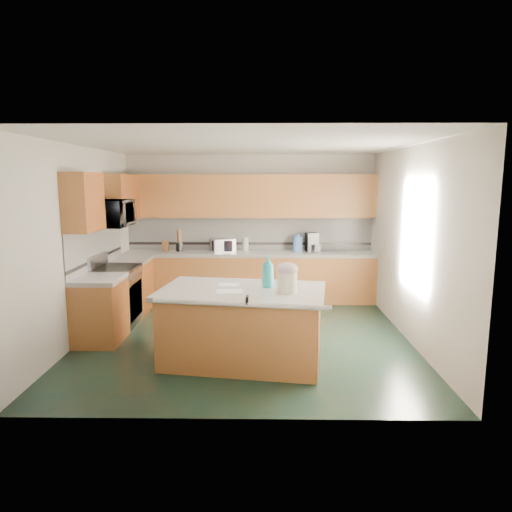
{
  "coord_description": "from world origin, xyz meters",
  "views": [
    {
      "loc": [
        0.25,
        -6.29,
        2.22
      ],
      "look_at": [
        0.15,
        0.35,
        1.12
      ],
      "focal_mm": 32.0,
      "sensor_mm": 36.0,
      "label": 1
    }
  ],
  "objects_px": {
    "knife_block": "(165,246)",
    "toaster_oven": "(223,245)",
    "treat_jar": "(287,282)",
    "soap_bottle_island": "(268,271)",
    "coffee_maker": "(312,242)",
    "island_base": "(243,328)",
    "island_top": "(242,291)"
  },
  "relations": [
    {
      "from": "island_top",
      "to": "knife_block",
      "type": "xyz_separation_m",
      "value": [
        -1.56,
        2.94,
        0.13
      ]
    },
    {
      "from": "island_base",
      "to": "knife_block",
      "type": "xyz_separation_m",
      "value": [
        -1.56,
        2.94,
        0.59
      ]
    },
    {
      "from": "island_base",
      "to": "island_top",
      "type": "height_order",
      "value": "island_top"
    },
    {
      "from": "island_top",
      "to": "soap_bottle_island",
      "type": "xyz_separation_m",
      "value": [
        0.31,
        0.1,
        0.23
      ]
    },
    {
      "from": "soap_bottle_island",
      "to": "coffee_maker",
      "type": "xyz_separation_m",
      "value": [
        0.85,
        2.88,
        -0.03
      ]
    },
    {
      "from": "soap_bottle_island",
      "to": "toaster_oven",
      "type": "bearing_deg",
      "value": 122.06
    },
    {
      "from": "soap_bottle_island",
      "to": "coffee_maker",
      "type": "relative_size",
      "value": 1.15
    },
    {
      "from": "coffee_maker",
      "to": "island_base",
      "type": "bearing_deg",
      "value": -120.57
    },
    {
      "from": "island_top",
      "to": "toaster_oven",
      "type": "distance_m",
      "value": 2.99
    },
    {
      "from": "island_base",
      "to": "soap_bottle_island",
      "type": "relative_size",
      "value": 4.65
    },
    {
      "from": "knife_block",
      "to": "toaster_oven",
      "type": "height_order",
      "value": "toaster_oven"
    },
    {
      "from": "toaster_oven",
      "to": "coffee_maker",
      "type": "height_order",
      "value": "coffee_maker"
    },
    {
      "from": "treat_jar",
      "to": "soap_bottle_island",
      "type": "distance_m",
      "value": 0.36
    },
    {
      "from": "soap_bottle_island",
      "to": "knife_block",
      "type": "xyz_separation_m",
      "value": [
        -1.87,
        2.85,
        -0.1
      ]
    },
    {
      "from": "island_base",
      "to": "knife_block",
      "type": "distance_m",
      "value": 3.38
    },
    {
      "from": "coffee_maker",
      "to": "toaster_oven",
      "type": "bearing_deg",
      "value": 171.77
    },
    {
      "from": "island_base",
      "to": "island_top",
      "type": "relative_size",
      "value": 0.95
    },
    {
      "from": "island_base",
      "to": "soap_bottle_island",
      "type": "bearing_deg",
      "value": 25.56
    },
    {
      "from": "toaster_oven",
      "to": "island_base",
      "type": "bearing_deg",
      "value": -105.29
    },
    {
      "from": "island_top",
      "to": "treat_jar",
      "type": "distance_m",
      "value": 0.58
    },
    {
      "from": "treat_jar",
      "to": "toaster_oven",
      "type": "height_order",
      "value": "treat_jar"
    },
    {
      "from": "knife_block",
      "to": "coffee_maker",
      "type": "xyz_separation_m",
      "value": [
        2.72,
        0.03,
        0.08
      ]
    },
    {
      "from": "island_base",
      "to": "toaster_oven",
      "type": "height_order",
      "value": "toaster_oven"
    },
    {
      "from": "treat_jar",
      "to": "knife_block",
      "type": "xyz_separation_m",
      "value": [
        -2.09,
        3.12,
        -0.02
      ]
    },
    {
      "from": "treat_jar",
      "to": "coffee_maker",
      "type": "relative_size",
      "value": 0.7
    },
    {
      "from": "island_top",
      "to": "knife_block",
      "type": "bearing_deg",
      "value": 126.43
    },
    {
      "from": "island_base",
      "to": "toaster_oven",
      "type": "xyz_separation_m",
      "value": [
        -0.49,
        2.94,
        0.61
      ]
    },
    {
      "from": "toaster_oven",
      "to": "soap_bottle_island",
      "type": "bearing_deg",
      "value": -99.0
    },
    {
      "from": "soap_bottle_island",
      "to": "knife_block",
      "type": "bearing_deg",
      "value": 139.59
    },
    {
      "from": "treat_jar",
      "to": "soap_bottle_island",
      "type": "bearing_deg",
      "value": 105.15
    },
    {
      "from": "coffee_maker",
      "to": "soap_bottle_island",
      "type": "bearing_deg",
      "value": -115.67
    },
    {
      "from": "treat_jar",
      "to": "island_top",
      "type": "bearing_deg",
      "value": 137.85
    }
  ]
}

